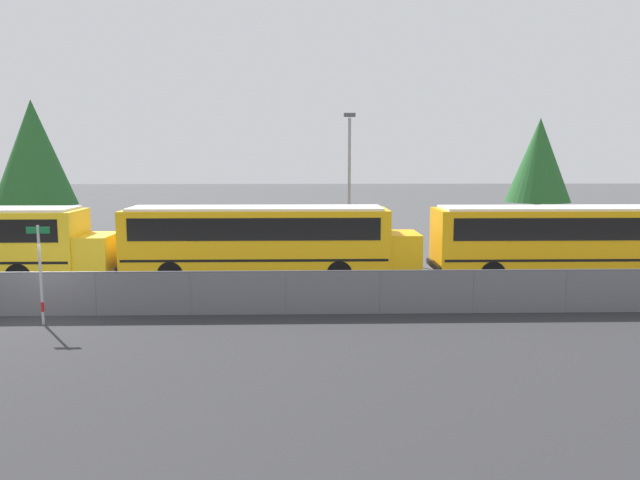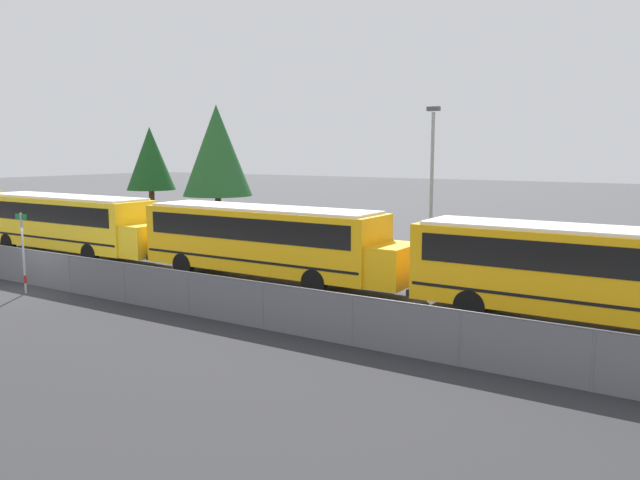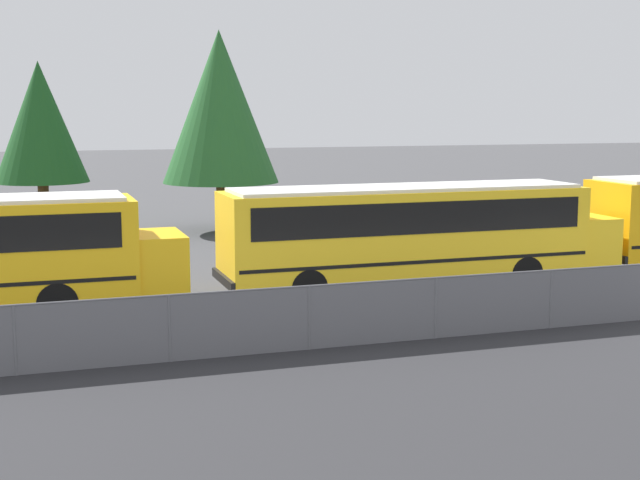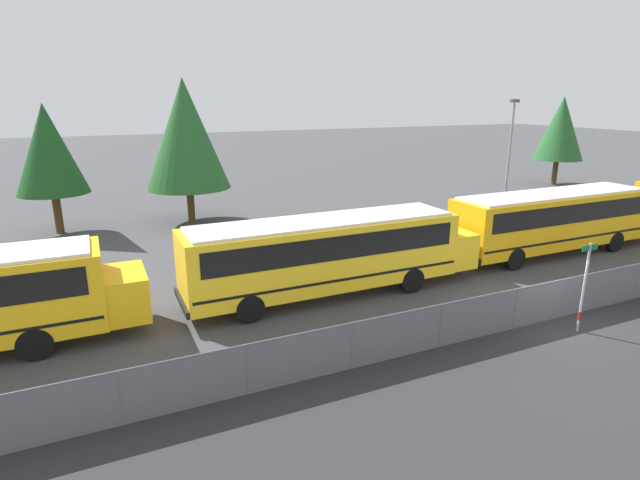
% 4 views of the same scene
% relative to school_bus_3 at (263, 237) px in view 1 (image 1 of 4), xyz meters
% --- Properties ---
extents(ground_plane, '(200.00, 200.00, 0.00)m').
position_rel_school_bus_3_xyz_m(ground_plane, '(-6.59, -5.61, -1.84)').
color(ground_plane, '#424244').
extents(fence, '(89.08, 0.07, 1.46)m').
position_rel_school_bus_3_xyz_m(fence, '(-6.59, -5.61, -1.09)').
color(fence, '#9EA0A5').
rests_on(fence, ground_plane).
extents(school_bus_3, '(12.15, 2.52, 3.08)m').
position_rel_school_bus_3_xyz_m(school_bus_3, '(0.00, 0.00, 0.00)').
color(school_bus_3, '#EDA80F').
rests_on(school_bus_3, ground_plane).
extents(school_bus_4, '(12.15, 2.52, 3.08)m').
position_rel_school_bus_3_xyz_m(school_bus_4, '(12.70, -0.29, 0.00)').
color(school_bus_4, orange).
rests_on(school_bus_4, ground_plane).
extents(street_sign, '(0.70, 0.09, 3.06)m').
position_rel_school_bus_3_xyz_m(street_sign, '(-6.33, -6.64, -0.22)').
color(street_sign, '#B7B7BC').
rests_on(street_sign, ground_plane).
extents(light_pole, '(0.60, 0.24, 7.36)m').
position_rel_school_bus_3_xyz_m(light_pole, '(4.08, 7.45, 2.22)').
color(light_pole, gray).
rests_on(light_pole, ground_plane).
extents(tree_0, '(4.13, 4.13, 7.58)m').
position_rel_school_bus_3_xyz_m(tree_0, '(16.83, 14.54, 3.04)').
color(tree_0, '#51381E').
rests_on(tree_0, ground_plane).
extents(tree_2, '(4.99, 4.99, 8.61)m').
position_rel_school_bus_3_xyz_m(tree_2, '(-15.07, 14.02, 3.52)').
color(tree_2, '#51381E').
rests_on(tree_2, ground_plane).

